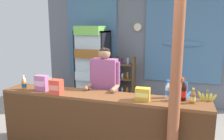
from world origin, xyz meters
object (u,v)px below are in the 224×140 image
at_px(soda_bottle_cola, 183,91).
at_px(snack_box_wafer, 42,83).
at_px(soda_bottle_orange_soda, 24,83).
at_px(shopkeeper, 105,83).
at_px(soda_bottle_iced_tea, 193,97).
at_px(snack_box_crackers, 56,87).
at_px(snack_box_choco_powder, 143,94).
at_px(plastic_lawn_chair, 177,97).
at_px(drink_fridge, 92,62).
at_px(bottle_shelf_rack, 125,80).
at_px(banana_bunch, 207,97).
at_px(timber_post, 175,86).
at_px(stall_counter, 98,121).
at_px(soda_bottle_water, 168,90).

xyz_separation_m(soda_bottle_cola, snack_box_wafer, (-2.12, -0.16, -0.01)).
bearing_deg(soda_bottle_orange_soda, shopkeeper, 22.89).
xyz_separation_m(shopkeeper, soda_bottle_iced_tea, (1.37, -0.39, 0.02)).
height_order(soda_bottle_orange_soda, snack_box_crackers, soda_bottle_orange_soda).
bearing_deg(snack_box_choco_powder, plastic_lawn_chair, 75.45).
distance_m(plastic_lawn_chair, soda_bottle_cola, 1.66).
distance_m(drink_fridge, bottle_shelf_rack, 0.91).
xyz_separation_m(snack_box_wafer, snack_box_crackers, (0.31, -0.09, -0.01)).
bearing_deg(shopkeeper, drink_fridge, 118.50).
xyz_separation_m(snack_box_choco_powder, snack_box_crackers, (-1.28, -0.09, 0.02)).
bearing_deg(snack_box_crackers, snack_box_wafer, 163.76).
bearing_deg(shopkeeper, soda_bottle_orange_soda, -157.11).
distance_m(soda_bottle_cola, banana_bunch, 0.33).
distance_m(drink_fridge, snack_box_choco_powder, 2.60).
relative_size(timber_post, soda_bottle_orange_soda, 11.14).
xyz_separation_m(plastic_lawn_chair, banana_bunch, (0.39, -1.48, 0.50)).
height_order(stall_counter, soda_bottle_water, soda_bottle_water).
bearing_deg(bottle_shelf_rack, soda_bottle_cola, -57.85).
bearing_deg(timber_post, bottle_shelf_rack, 116.10).
bearing_deg(snack_box_crackers, timber_post, -5.50).
height_order(shopkeeper, soda_bottle_cola, shopkeeper).
xyz_separation_m(timber_post, banana_bunch, (0.41, 0.49, -0.25)).
height_order(bottle_shelf_rack, soda_bottle_iced_tea, bottle_shelf_rack).
bearing_deg(bottle_shelf_rack, soda_bottle_orange_soda, -114.89).
bearing_deg(drink_fridge, timber_post, -49.11).
bearing_deg(snack_box_choco_powder, snack_box_wafer, 179.84).
distance_m(drink_fridge, snack_box_crackers, 2.18).
xyz_separation_m(soda_bottle_cola, soda_bottle_water, (-0.20, 0.06, -0.02)).
distance_m(drink_fridge, soda_bottle_water, 2.65).
bearing_deg(snack_box_crackers, stall_counter, 5.01).
bearing_deg(snack_box_choco_powder, timber_post, -30.46).
bearing_deg(soda_bottle_cola, timber_post, -102.76).
distance_m(soda_bottle_cola, snack_box_wafer, 2.13).
relative_size(snack_box_crackers, banana_bunch, 0.84).
height_order(timber_post, snack_box_crackers, timber_post).
xyz_separation_m(plastic_lawn_chair, soda_bottle_iced_tea, (0.21, -1.63, 0.53)).
relative_size(stall_counter, shopkeeper, 1.97).
relative_size(soda_bottle_water, snack_box_wafer, 1.06).
bearing_deg(drink_fridge, soda_bottle_cola, -42.18).
height_order(snack_box_wafer, snack_box_choco_powder, snack_box_wafer).
bearing_deg(soda_bottle_orange_soda, snack_box_choco_powder, 0.90).
relative_size(timber_post, drink_fridge, 1.34).
relative_size(soda_bottle_iced_tea, banana_bunch, 0.78).
relative_size(plastic_lawn_chair, soda_bottle_orange_soda, 3.71).
bearing_deg(soda_bottle_iced_tea, snack_box_choco_powder, -172.57).
bearing_deg(soda_bottle_iced_tea, drink_fridge, 138.37).
xyz_separation_m(timber_post, soda_bottle_orange_soda, (-2.33, 0.22, -0.21)).
distance_m(timber_post, banana_bunch, 0.68).
bearing_deg(soda_bottle_cola, soda_bottle_water, 163.60).
bearing_deg(soda_bottle_cola, snack_box_choco_powder, -162.81).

